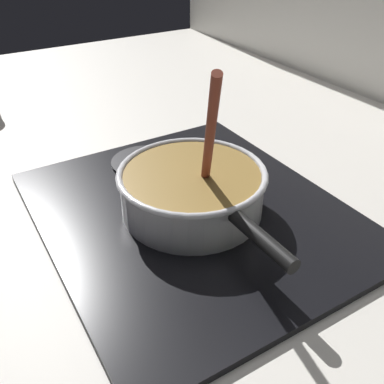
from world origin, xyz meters
The scene contains 5 objects.
ground centered at (0.00, 0.00, -0.02)m, with size 2.40×1.60×0.04m, color beige.
hob_plate centered at (-0.01, 0.07, 0.01)m, with size 0.56×0.48×0.01m, color black.
burner_ring centered at (-0.01, 0.07, 0.02)m, with size 0.20×0.20×0.01m, color #592D0C.
spare_burner centered at (-0.20, 0.07, 0.01)m, with size 0.13×0.13×0.01m, color #262628.
cooking_pan centered at (-0.01, 0.07, 0.05)m, with size 0.37×0.25×0.28m.
Camera 1 is at (0.50, -0.24, 0.44)m, focal length 40.39 mm.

